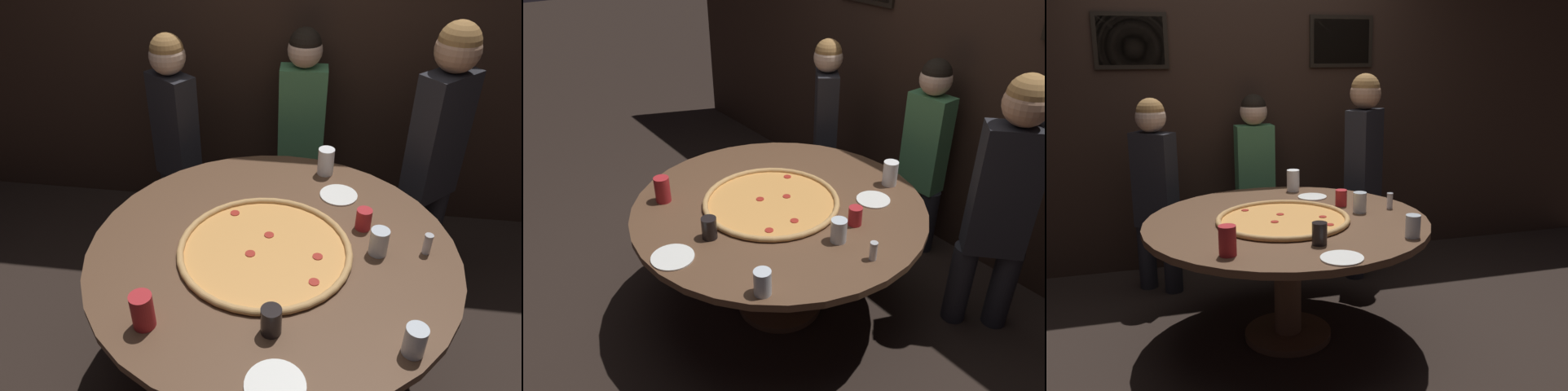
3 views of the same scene
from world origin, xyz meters
TOP-DOWN VIEW (x-y plane):
  - ground_plane at (0.00, 0.00)m, footprint 24.00×24.00m
  - back_wall at (0.00, 1.42)m, footprint 6.40×0.08m
  - dining_table at (0.00, 0.00)m, footprint 1.63×1.63m
  - giant_pizza at (-0.03, -0.03)m, footprint 0.77×0.77m
  - drink_cup_by_shaker at (-0.42, -0.50)m, footprint 0.09×0.09m
  - drink_cup_far_right at (0.05, -0.47)m, footprint 0.08×0.08m
  - drink_cup_centre_back at (0.40, 0.20)m, footprint 0.07×0.07m
  - drink_cup_near_right at (0.55, -0.49)m, footprint 0.08×0.08m
  - drink_cup_front_edge at (0.46, 0.03)m, footprint 0.08×0.08m
  - drink_cup_beside_pizza at (0.21, 0.66)m, footprint 0.09×0.09m
  - white_plate_beside_cup at (0.09, -0.70)m, footprint 0.21×0.21m
  - white_plate_right_side at (0.29, 0.45)m, footprint 0.19×0.19m
  - condiment_shaker at (0.67, 0.06)m, footprint 0.04×0.04m
  - diner_far_right at (0.81, 0.86)m, footprint 0.37×0.36m
  - diner_far_left at (0.05, 1.18)m, footprint 0.34×0.21m
  - diner_centre_back at (-0.71, 0.95)m, footprint 0.35×0.31m

SIDE VIEW (x-z plane):
  - ground_plane at x=0.00m, z-range 0.00..0.00m
  - dining_table at x=0.00m, z-range 0.25..0.99m
  - white_plate_beside_cup at x=0.09m, z-range 0.74..0.75m
  - white_plate_right_side at x=0.29m, z-range 0.74..0.75m
  - giant_pizza at x=-0.03m, z-range 0.74..0.77m
  - diner_far_left at x=0.05m, z-range 0.09..1.46m
  - diner_centre_back at x=-0.71m, z-range 0.09..1.47m
  - condiment_shaker at x=0.67m, z-range 0.74..0.84m
  - drink_cup_centre_back at x=0.40m, z-range 0.74..0.84m
  - drink_cup_far_right at x=0.05m, z-range 0.74..0.85m
  - drink_cup_near_right at x=0.55m, z-range 0.74..0.86m
  - drink_cup_front_edge at x=0.46m, z-range 0.74..0.86m
  - drink_cup_beside_pizza at x=0.21m, z-range 0.74..0.89m
  - drink_cup_by_shaker at x=-0.42m, z-range 0.74..0.89m
  - diner_far_right at x=0.81m, z-range 0.10..1.63m
  - back_wall at x=0.00m, z-range 0.00..2.60m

